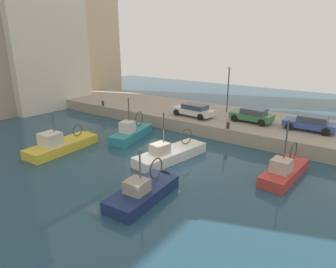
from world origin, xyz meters
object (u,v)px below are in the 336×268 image
(parked_car_white, at_px, (193,110))
(mooring_bollard_south, at_px, (228,125))
(quay_streetlamp, at_px, (229,82))
(parked_car_blue, at_px, (310,123))
(fishing_boat_navy, at_px, (147,195))
(parked_car_green, at_px, (252,115))
(fishing_boat_white, at_px, (174,157))
(mooring_bollard_mid, at_px, (103,103))
(fishing_boat_teal, at_px, (133,136))
(fishing_boat_yellow, at_px, (66,148))
(fishing_boat_red, at_px, (286,174))

(parked_car_white, height_order, mooring_bollard_south, parked_car_white)
(quay_streetlamp, bearing_deg, mooring_bollard_south, -154.07)
(parked_car_blue, bearing_deg, fishing_boat_navy, 159.85)
(parked_car_green, distance_m, quay_streetlamp, 5.05)
(fishing_boat_white, xyz_separation_m, parked_car_white, (7.82, 3.03, 1.77))
(parked_car_white, xyz_separation_m, mooring_bollard_mid, (-1.88, 11.33, -0.39))
(fishing_boat_teal, xyz_separation_m, quay_streetlamp, (9.72, -4.76, 4.32))
(fishing_boat_yellow, xyz_separation_m, parked_car_white, (11.49, -5.29, 1.72))
(quay_streetlamp, bearing_deg, fishing_boat_navy, -169.70)
(parked_car_white, height_order, mooring_bollard_mid, parked_car_white)
(fishing_boat_red, relative_size, parked_car_green, 1.50)
(mooring_bollard_south, bearing_deg, parked_car_blue, -59.10)
(fishing_boat_yellow, xyz_separation_m, parked_car_green, (12.91, -10.87, 1.75))
(fishing_boat_red, xyz_separation_m, mooring_bollard_mid, (4.07, 22.11, 1.35))
(fishing_boat_teal, height_order, parked_car_white, fishing_boat_teal)
(fishing_boat_teal, distance_m, mooring_bollard_south, 8.65)
(fishing_boat_white, height_order, quay_streetlamp, quay_streetlamp)
(fishing_boat_yellow, xyz_separation_m, mooring_bollard_south, (9.61, -9.96, 1.33))
(fishing_boat_red, relative_size, fishing_boat_navy, 1.03)
(mooring_bollard_south, bearing_deg, fishing_boat_navy, -178.12)
(fishing_boat_navy, xyz_separation_m, quay_streetlamp, (17.21, 3.13, 4.36))
(fishing_boat_yellow, height_order, fishing_boat_white, fishing_boat_white)
(fishing_boat_white, bearing_deg, fishing_boat_teal, 72.34)
(parked_car_green, bearing_deg, parked_car_white, 104.30)
(fishing_boat_red, relative_size, parked_car_white, 1.32)
(fishing_boat_yellow, bearing_deg, parked_car_green, -40.09)
(fishing_boat_white, xyz_separation_m, mooring_bollard_south, (5.94, -1.64, 1.38))
(fishing_boat_red, relative_size, mooring_bollard_south, 10.73)
(fishing_boat_navy, bearing_deg, parked_car_blue, -20.15)
(fishing_boat_navy, relative_size, mooring_bollard_mid, 10.37)
(fishing_boat_red, distance_m, parked_car_green, 9.19)
(fishing_boat_red, height_order, parked_car_blue, fishing_boat_red)
(parked_car_blue, height_order, mooring_bollard_south, parked_car_blue)
(fishing_boat_white, xyz_separation_m, mooring_bollard_mid, (5.94, 14.36, 1.38))
(fishing_boat_white, distance_m, parked_car_white, 8.57)
(parked_car_blue, bearing_deg, fishing_boat_red, -178.54)
(fishing_boat_red, relative_size, quay_streetlamp, 1.22)
(fishing_boat_yellow, distance_m, fishing_boat_white, 9.10)
(mooring_bollard_mid, bearing_deg, fishing_boat_white, -112.47)
(fishing_boat_red, height_order, parked_car_white, fishing_boat_red)
(fishing_boat_red, bearing_deg, fishing_boat_navy, 142.58)
(fishing_boat_yellow, height_order, parked_car_blue, fishing_boat_yellow)
(fishing_boat_red, bearing_deg, parked_car_green, 35.25)
(parked_car_blue, bearing_deg, quay_streetlamp, 76.35)
(fishing_boat_red, distance_m, parked_car_white, 12.44)
(parked_car_white, bearing_deg, fishing_boat_white, -158.80)
(fishing_boat_navy, distance_m, parked_car_white, 14.46)
(fishing_boat_red, relative_size, mooring_bollard_mid, 10.73)
(fishing_boat_yellow, relative_size, fishing_boat_teal, 1.11)
(fishing_boat_teal, bearing_deg, parked_car_white, -25.52)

